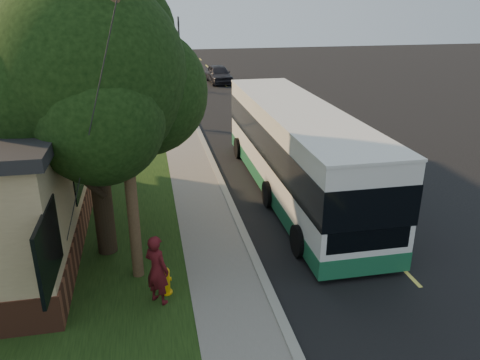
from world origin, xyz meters
name	(u,v)px	position (x,y,z in m)	size (l,w,h in m)	color
ground	(265,284)	(0.00, 0.00, 0.00)	(120.00, 120.00, 0.00)	black
road	(295,157)	(4.00, 10.00, 0.01)	(8.00, 80.00, 0.01)	black
curb	(212,161)	(0.00, 10.00, 0.06)	(0.25, 80.00, 0.12)	gray
sidewalk	(190,163)	(-1.00, 10.00, 0.04)	(2.00, 80.00, 0.08)	slate
grass_verge	(112,168)	(-4.50, 10.00, 0.04)	(5.00, 80.00, 0.07)	black
fire_hydrant	(166,281)	(-2.60, 0.00, 0.43)	(0.32, 0.32, 0.74)	#DBA00B
utility_pole	(123,111)	(-3.31, 0.99, 4.63)	(2.86, 3.21, 9.07)	#473321
leafy_tree	(90,78)	(-4.17, 2.65, 5.17)	(6.30, 6.00, 7.80)	black
bare_tree_near	(133,88)	(-3.50, 18.00, 2.15)	(1.38, 1.21, 4.31)	black
bare_tree_far	(141,63)	(-3.00, 30.00, 2.00)	(1.38, 1.21, 4.03)	black
traffic_signal	(179,44)	(0.50, 34.00, 3.16)	(0.18, 0.22, 5.50)	#2D2D30
transit_bus	(296,148)	(2.66, 5.82, 1.82)	(2.91, 12.60, 3.41)	silver
skateboarder	(157,270)	(-2.79, -0.32, 0.98)	(0.67, 0.44, 1.83)	#490E13
dumpster	(7,189)	(-7.88, 6.51, 0.74)	(1.81, 1.56, 1.39)	black
distant_car	(219,74)	(3.64, 31.13, 0.78)	(1.84, 4.58, 1.56)	black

